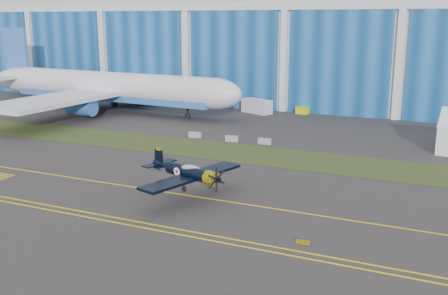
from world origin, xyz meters
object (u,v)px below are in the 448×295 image
at_px(warbird, 188,172).
at_px(shipping_container, 257,106).
at_px(tug, 302,110).
at_px(jetliner, 109,55).

bearing_deg(warbird, shipping_container, 119.95).
xyz_separation_m(shipping_container, tug, (8.58, 2.78, -0.68)).
relative_size(warbird, shipping_container, 2.39).
height_order(jetliner, tug, jetliner).
relative_size(warbird, jetliner, 0.22).
distance_m(shipping_container, tug, 9.05).
relative_size(warbird, tug, 6.34).
distance_m(jetliner, shipping_container, 31.10).
bearing_deg(shipping_container, tug, 40.98).
bearing_deg(shipping_container, warbird, -53.83).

